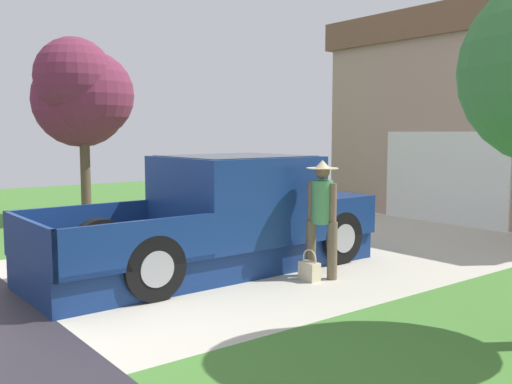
# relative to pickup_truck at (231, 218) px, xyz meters

# --- Properties ---
(pickup_truck) EXTENTS (2.04, 5.12, 1.67)m
(pickup_truck) POSITION_rel_pickup_truck_xyz_m (0.00, 0.00, 0.00)
(pickup_truck) COLOR navy
(pickup_truck) RESTS_ON ground
(person_with_hat) EXTENTS (0.46, 0.44, 1.63)m
(person_with_hat) POSITION_rel_pickup_truck_xyz_m (1.28, 0.63, 0.19)
(person_with_hat) COLOR brown
(person_with_hat) RESTS_ON ground
(handbag) EXTENTS (0.28, 0.16, 0.43)m
(handbag) POSITION_rel_pickup_truck_xyz_m (1.30, 0.39, -0.60)
(handbag) COLOR beige
(handbag) RESTS_ON ground
(neighbor_tree) EXTENTS (2.43, 2.24, 4.05)m
(neighbor_tree) POSITION_rel_pickup_truck_xyz_m (-5.71, -0.01, 2.12)
(neighbor_tree) COLOR brown
(neighbor_tree) RESTS_ON ground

